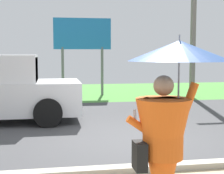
# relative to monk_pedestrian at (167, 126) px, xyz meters

# --- Properties ---
(ground_plane) EXTENTS (40.00, 22.00, 0.20)m
(ground_plane) POSITION_rel_monk_pedestrian_xyz_m (0.55, 6.80, -1.20)
(ground_plane) COLOR #424244
(monk_pedestrian) EXTENTS (1.13, 1.11, 2.13)m
(monk_pedestrian) POSITION_rel_monk_pedestrian_xyz_m (0.00, 0.00, 0.00)
(monk_pedestrian) COLOR #E55B19
(monk_pedestrian) RESTS_ON ground_plane
(utility_pole) EXTENTS (1.80, 0.24, 6.41)m
(utility_pole) POSITION_rel_monk_pedestrian_xyz_m (4.79, 10.61, 2.23)
(utility_pole) COLOR gray
(utility_pole) RESTS_ON ground_plane
(roadside_billboard) EXTENTS (2.60, 0.12, 3.50)m
(roadside_billboard) POSITION_rel_monk_pedestrian_xyz_m (0.21, 12.31, 1.40)
(roadside_billboard) COLOR slate
(roadside_billboard) RESTS_ON ground_plane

